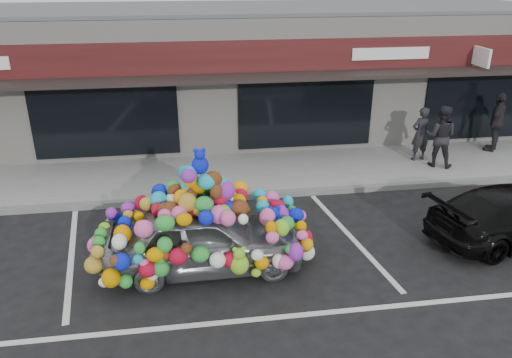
{
  "coord_description": "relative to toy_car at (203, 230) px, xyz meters",
  "views": [
    {
      "loc": [
        -0.71,
        -9.1,
        5.56
      ],
      "look_at": [
        0.85,
        1.4,
        1.01
      ],
      "focal_mm": 35.0,
      "sensor_mm": 36.0,
      "label": 1
    }
  ],
  "objects": [
    {
      "name": "ground",
      "position": [
        0.47,
        0.54,
        -0.83
      ],
      "size": [
        90.0,
        90.0,
        0.0
      ],
      "primitive_type": "plane",
      "color": "black",
      "rests_on": "ground"
    },
    {
      "name": "shop_building",
      "position": [
        0.47,
        8.98,
        1.33
      ],
      "size": [
        24.0,
        7.2,
        4.31
      ],
      "color": "beige",
      "rests_on": "ground"
    },
    {
      "name": "sidewalk",
      "position": [
        0.47,
        4.54,
        -0.75
      ],
      "size": [
        26.0,
        3.0,
        0.15
      ],
      "primitive_type": "cube",
      "color": "gray",
      "rests_on": "ground"
    },
    {
      "name": "kerb",
      "position": [
        0.47,
        3.04,
        -0.75
      ],
      "size": [
        26.0,
        0.18,
        0.16
      ],
      "primitive_type": "cube",
      "color": "slate",
      "rests_on": "ground"
    },
    {
      "name": "parking_stripe_left",
      "position": [
        -2.73,
        0.74,
        -0.83
      ],
      "size": [
        0.73,
        4.37,
        0.01
      ],
      "primitive_type": "cube",
      "rotation": [
        0.0,
        0.0,
        0.14
      ],
      "color": "silver",
      "rests_on": "ground"
    },
    {
      "name": "parking_stripe_mid",
      "position": [
        3.27,
        0.74,
        -0.83
      ],
      "size": [
        0.73,
        4.37,
        0.01
      ],
      "primitive_type": "cube",
      "rotation": [
        0.0,
        0.0,
        0.14
      ],
      "color": "silver",
      "rests_on": "ground"
    },
    {
      "name": "lane_line",
      "position": [
        2.47,
        -1.76,
        -0.83
      ],
      "size": [
        14.0,
        0.12,
        0.01
      ],
      "primitive_type": "cube",
      "color": "silver",
      "rests_on": "ground"
    },
    {
      "name": "toy_car",
      "position": [
        0.0,
        0.0,
        0.0
      ],
      "size": [
        2.86,
        4.22,
        2.44
      ],
      "rotation": [
        0.0,
        0.0,
        1.58
      ],
      "color": "gray",
      "rests_on": "ground"
    },
    {
      "name": "pedestrian_a",
      "position": [
        6.68,
        4.71,
        0.13
      ],
      "size": [
        0.65,
        0.47,
        1.63
      ],
      "primitive_type": "imported",
      "rotation": [
        0.0,
        0.0,
        3.29
      ],
      "color": "black",
      "rests_on": "sidewalk"
    },
    {
      "name": "pedestrian_b",
      "position": [
        7.01,
        4.17,
        0.22
      ],
      "size": [
        1.1,
        1.04,
        1.8
      ],
      "primitive_type": "imported",
      "rotation": [
        0.0,
        0.0,
        2.6
      ],
      "color": "black",
      "rests_on": "sidewalk"
    },
    {
      "name": "pedestrian_c",
      "position": [
        9.39,
        5.16,
        0.26
      ],
      "size": [
        1.1,
        1.09,
        1.87
      ],
      "primitive_type": "imported",
      "rotation": [
        0.0,
        0.0,
        3.93
      ],
      "color": "black",
      "rests_on": "sidewalk"
    }
  ]
}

